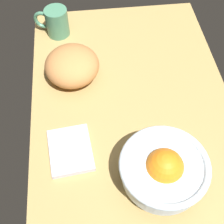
% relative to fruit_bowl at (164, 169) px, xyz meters
% --- Properties ---
extents(ground_plane, '(0.82, 0.57, 0.03)m').
position_rel_fruit_bowl_xyz_m(ground_plane, '(-0.26, -0.03, -0.08)').
color(ground_plane, '#A4874E').
extents(fruit_bowl, '(0.20, 0.20, 0.12)m').
position_rel_fruit_bowl_xyz_m(fruit_bowl, '(0.00, 0.00, 0.00)').
color(fruit_bowl, silver).
rests_on(fruit_bowl, ground).
extents(bread_loaf, '(0.22, 0.22, 0.10)m').
position_rel_fruit_bowl_xyz_m(bread_loaf, '(-0.35, -0.19, -0.01)').
color(bread_loaf, '#BF7C44').
rests_on(bread_loaf, ground).
extents(napkin_folded, '(0.14, 0.12, 0.02)m').
position_rel_fruit_bowl_xyz_m(napkin_folded, '(-0.10, -0.21, -0.06)').
color(napkin_folded, silver).
rests_on(napkin_folded, ground).
extents(mug, '(0.07, 0.12, 0.09)m').
position_rel_fruit_bowl_xyz_m(mug, '(-0.56, -0.24, -0.02)').
color(mug, '#477F61').
rests_on(mug, ground).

